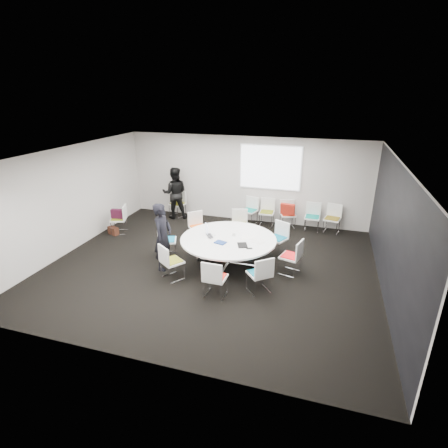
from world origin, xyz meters
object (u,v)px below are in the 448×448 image
(chair_back_a, at_px, (249,216))
(chair_ring_h, at_px, (259,281))
(cup, at_px, (234,234))
(brown_bag, at_px, (113,231))
(laptop, at_px, (211,236))
(chair_back_b, at_px, (267,217))
(chair_back_c, at_px, (287,219))
(chair_spare_left, at_px, (120,224))
(chair_ring_f, at_px, (172,268))
(chair_person_back, at_px, (178,208))
(chair_ring_b, at_px, (277,244))
(chair_ring_e, at_px, (167,246))
(chair_ring_c, at_px, (240,230))
(chair_ring_d, at_px, (198,233))
(person_main, at_px, (163,237))
(maroon_bag, at_px, (118,214))
(chair_back_e, at_px, (332,224))
(conference_table, at_px, (228,245))
(chair_ring_g, at_px, (215,285))
(chair_back_d, at_px, (312,222))
(person_back, at_px, (175,193))
(chair_ring_a, at_px, (291,263))

(chair_back_a, bearing_deg, chair_ring_h, 122.22)
(cup, distance_m, brown_bag, 4.13)
(laptop, bearing_deg, chair_back_b, -49.76)
(chair_back_c, height_order, chair_spare_left, same)
(chair_ring_f, xyz_separation_m, chair_back_a, (0.91, 4.06, 0.00))
(laptop, bearing_deg, cup, -104.77)
(chair_spare_left, relative_size, chair_person_back, 1.00)
(chair_ring_b, height_order, chair_ring_e, same)
(chair_person_back, bearing_deg, chair_ring_c, 172.82)
(chair_ring_d, xyz_separation_m, person_main, (-0.24, -1.73, 0.57))
(chair_ring_b, distance_m, maroon_bag, 4.92)
(chair_back_e, distance_m, brown_bag, 6.74)
(person_main, bearing_deg, conference_table, -67.71)
(chair_ring_g, relative_size, chair_back_e, 1.00)
(brown_bag, bearing_deg, chair_back_d, 19.82)
(chair_back_e, bearing_deg, chair_ring_f, 61.54)
(laptop, bearing_deg, chair_person_back, 3.67)
(chair_spare_left, xyz_separation_m, maroon_bag, (-0.01, -0.01, 0.34))
(chair_back_c, bearing_deg, chair_ring_g, 58.41)
(chair_ring_d, bearing_deg, chair_ring_b, 131.62)
(chair_back_b, bearing_deg, chair_person_back, -2.05)
(chair_ring_d, relative_size, chair_back_b, 1.00)
(chair_back_b, height_order, person_back, person_back)
(chair_back_c, distance_m, chair_back_e, 1.36)
(chair_ring_f, relative_size, chair_spare_left, 1.00)
(chair_ring_a, relative_size, brown_bag, 2.44)
(chair_back_a, xyz_separation_m, chair_back_d, (2.02, -0.04, 0.00))
(conference_table, height_order, person_main, person_main)
(chair_ring_c, distance_m, laptop, 1.75)
(chair_ring_f, bearing_deg, person_back, 148.10)
(person_main, height_order, cup, person_main)
(chair_person_back, bearing_deg, brown_bag, 80.19)
(chair_ring_f, relative_size, chair_back_c, 1.00)
(chair_ring_g, relative_size, chair_person_back, 1.00)
(chair_ring_a, bearing_deg, chair_back_c, 23.43)
(chair_ring_c, xyz_separation_m, chair_back_a, (-0.02, 1.34, 0.00))
(chair_ring_a, height_order, person_main, person_main)
(chair_ring_d, bearing_deg, person_back, -94.11)
(chair_back_d, bearing_deg, chair_ring_c, 33.98)
(chair_ring_c, relative_size, chair_ring_h, 1.00)
(chair_ring_b, height_order, chair_ring_f, same)
(chair_ring_b, xyz_separation_m, maroon_bag, (-4.91, 0.06, 0.34))
(chair_spare_left, relative_size, brown_bag, 2.44)
(chair_ring_c, bearing_deg, chair_person_back, -42.33)
(chair_ring_f, xyz_separation_m, person_main, (-0.42, 0.45, 0.57))
(chair_back_c, height_order, cup, chair_back_c)
(conference_table, height_order, chair_spare_left, chair_spare_left)
(chair_back_d, xyz_separation_m, maroon_bag, (-5.69, -1.91, 0.34))
(person_main, bearing_deg, chair_ring_f, -137.30)
(chair_ring_h, xyz_separation_m, chair_spare_left, (-4.82, 2.09, 0.00))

